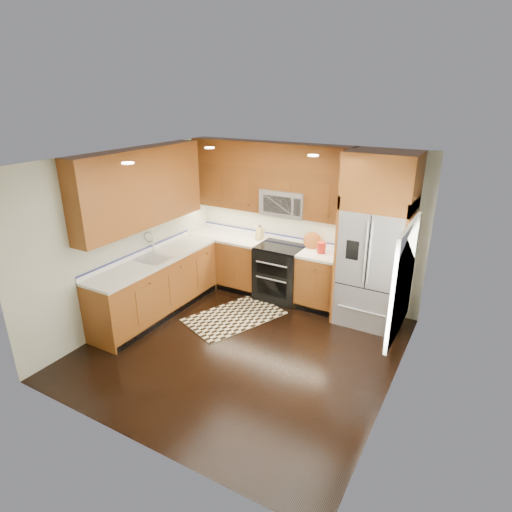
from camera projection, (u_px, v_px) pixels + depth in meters
The scene contains 16 objects.
ground at pixel (242, 348), 5.98m from camera, with size 4.00×4.00×0.00m, color black.
wall_back at pixel (303, 223), 7.13m from camera, with size 4.00×0.02×2.60m, color beige.
wall_left at pixel (128, 237), 6.42m from camera, with size 0.02×4.00×2.60m, color beige.
wall_right at pixel (400, 296), 4.59m from camera, with size 0.02×4.00×2.60m, color beige.
window at pixel (403, 280), 4.72m from camera, with size 0.04×1.10×1.30m.
base_cabinets at pixel (207, 278), 7.11m from camera, with size 2.85×3.00×0.90m.
countertop at pixel (217, 251), 6.97m from camera, with size 2.86×3.01×0.04m.
upper_cabinets at pixel (214, 182), 6.65m from camera, with size 2.85×3.00×1.15m.
range at pixel (280, 272), 7.27m from camera, with size 0.76×0.67×0.95m.
microwave at pixel (285, 202), 6.95m from camera, with size 0.76×0.40×0.42m.
refrigerator at pixel (375, 242), 6.23m from camera, with size 0.98×0.75×2.60m.
sink_faucet at pixel (153, 255), 6.60m from camera, with size 0.54×0.44×0.37m.
rug at pixel (235, 316), 6.79m from camera, with size 0.89×1.48×0.01m, color black.
knife_block at pixel (260, 233), 7.40m from camera, with size 0.11×0.14×0.26m.
utensil_crock at pixel (322, 245), 6.77m from camera, with size 0.16×0.16×0.39m.
cutting_board at pixel (312, 248), 7.00m from camera, with size 0.29×0.29×0.02m, color brown.
Camera 1 is at (2.68, -4.35, 3.36)m, focal length 30.00 mm.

